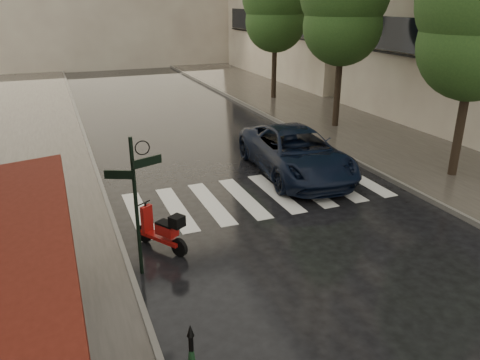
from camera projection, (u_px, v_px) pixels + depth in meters
ground at (245, 347)px, 8.08m from camera, size 120.00×120.00×0.00m
sidewalk_near at (3, 164)px, 16.87m from camera, size 6.00×60.00×0.12m
sidewalk_far at (348, 125)px, 22.00m from camera, size 5.50×60.00×0.12m
curb_near at (90, 153)px, 17.92m from camera, size 0.12×60.00×0.16m
curb_far at (296, 131)px, 21.02m from camera, size 0.12×60.00×0.16m
crosswalk at (260, 195)px, 14.30m from camera, size 7.85×3.20×0.01m
signpost at (136, 196)px, 9.60m from camera, size 1.17×0.29×3.10m
tree_far at (276, 2)px, 25.90m from camera, size 3.80×3.80×8.16m
scooter at (162, 231)px, 11.05m from camera, size 0.98×1.43×1.07m
parked_car at (296, 152)px, 15.81m from camera, size 3.01×5.76×1.55m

